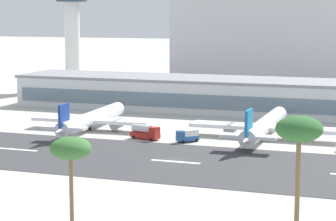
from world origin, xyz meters
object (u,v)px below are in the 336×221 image
airliner_navy_tail_gate_1 (90,119)px  palm_tree_3 (71,150)px  terminal_building (227,95)px  service_box_truck_0 (187,135)px  distant_hotel_block (284,38)px  palm_tree_0 (299,131)px  airliner_blue_tail_gate_2 (264,127)px  service_fuel_truck_2 (145,132)px  control_tower (72,24)px

airliner_navy_tail_gate_1 → palm_tree_3: 90.28m
terminal_building → service_box_truck_0: terminal_building is taller
airliner_navy_tail_gate_1 → palm_tree_3: palm_tree_3 is taller
distant_hotel_block → palm_tree_3: 241.82m
palm_tree_3 → palm_tree_0: bearing=21.1°
terminal_building → service_box_truck_0: (4.27, -58.39, -3.95)m
terminal_building → distant_hotel_block: size_ratio=1.41×
palm_tree_3 → airliner_blue_tail_gate_2: bearing=80.8°
distant_hotel_block → service_fuel_truck_2: (-8.96, -167.26, -19.49)m
airliner_navy_tail_gate_1 → airliner_blue_tail_gate_2: airliner_blue_tail_gate_2 is taller
service_fuel_truck_2 → palm_tree_3: size_ratio=0.60×
terminal_building → palm_tree_3: palm_tree_3 is taller
distant_hotel_block → service_box_truck_0: bearing=-88.9°
control_tower → palm_tree_3: (92.02, -178.85, -16.52)m
airliner_blue_tail_gate_2 → service_box_truck_0: airliner_blue_tail_gate_2 is taller
airliner_navy_tail_gate_1 → palm_tree_0: bearing=-137.5°
palm_tree_0 → terminal_building: bearing=109.5°
airliner_navy_tail_gate_1 → palm_tree_3: size_ratio=3.28×
service_fuel_truck_2 → service_box_truck_0: bearing=16.3°
airliner_navy_tail_gate_1 → palm_tree_0: 99.29m
palm_tree_3 → control_tower: bearing=117.2°
terminal_building → airliner_navy_tail_gate_1: size_ratio=3.16×
airliner_blue_tail_gate_2 → service_box_truck_0: 21.40m
control_tower → airliner_blue_tail_gate_2: bearing=-41.4°
terminal_building → airliner_navy_tail_gate_1: bearing=-118.8°
control_tower → airliner_navy_tail_gate_1: bearing=-60.2°
distant_hotel_block → terminal_building: bearing=-90.6°
service_box_truck_0 → airliner_blue_tail_gate_2: bearing=162.6°
control_tower → service_box_truck_0: control_tower is taller
terminal_building → airliner_blue_tail_gate_2: 52.40m
terminal_building → palm_tree_3: size_ratio=10.37×
control_tower → airliner_blue_tail_gate_2: control_tower is taller
airliner_blue_tail_gate_2 → palm_tree_3: (-13.93, -85.60, 9.36)m
service_box_truck_0 → palm_tree_0: 73.61m
service_fuel_truck_2 → terminal_building: bearing=97.9°
airliner_blue_tail_gate_2 → service_box_truck_0: bearing=121.6°
service_box_truck_0 → palm_tree_0: size_ratio=0.34×
palm_tree_3 → airliner_navy_tail_gate_1: bearing=114.0°
airliner_navy_tail_gate_1 → palm_tree_0: palm_tree_0 is taller
distant_hotel_block → palm_tree_3: size_ratio=7.34×
distant_hotel_block → airliner_blue_tail_gate_2: bearing=-82.2°
airliner_navy_tail_gate_1 → palm_tree_0: size_ratio=2.70×
control_tower → airliner_navy_tail_gate_1: control_tower is taller
airliner_blue_tail_gate_2 → palm_tree_3: palm_tree_3 is taller
palm_tree_0 → distant_hotel_block: bearing=100.2°
distant_hotel_block → palm_tree_0: bearing=-79.8°
terminal_building → palm_tree_0: size_ratio=8.54×
terminal_building → distant_hotel_block: distant_hotel_block is taller
control_tower → airliner_blue_tail_gate_2: (105.95, -93.25, -25.88)m
service_box_truck_0 → terminal_building: bearing=-134.6°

